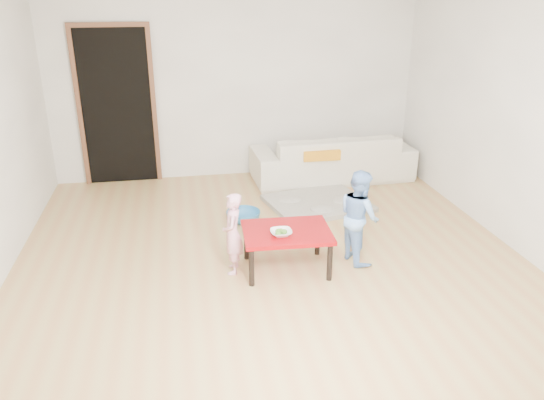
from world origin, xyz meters
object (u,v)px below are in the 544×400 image
object	(u,v)px
bowl	(281,233)
basin	(243,216)
red_table	(286,250)
child_blue	(359,216)
child_pink	(233,234)
sofa	(332,156)

from	to	relation	value
bowl	basin	world-z (taller)	bowl
red_table	child_blue	size ratio (longest dim) A/B	0.88
child_pink	bowl	bearing A→B (deg)	81.04
red_table	child_pink	distance (m)	0.54
child_pink	child_blue	distance (m)	1.23
child_pink	child_blue	bearing A→B (deg)	100.31
child_pink	sofa	bearing A→B (deg)	154.49
sofa	child_blue	world-z (taller)	child_blue
red_table	child_blue	bearing A→B (deg)	5.42
red_table	basin	distance (m)	1.22
sofa	basin	bearing A→B (deg)	39.17
red_table	child_blue	xyz separation A→B (m)	(0.73, 0.07, 0.26)
child_pink	basin	xyz separation A→B (m)	(0.24, 1.13, -0.33)
bowl	child_pink	world-z (taller)	child_pink
bowl	child_pink	size ratio (longest dim) A/B	0.25
child_pink	basin	bearing A→B (deg)	177.19
child_pink	child_blue	size ratio (longest dim) A/B	0.85
sofa	basin	distance (m)	1.91
sofa	child_pink	size ratio (longest dim) A/B	2.79
bowl	sofa	bearing A→B (deg)	64.04
sofa	bowl	size ratio (longest dim) A/B	11.11
red_table	child_blue	world-z (taller)	child_blue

